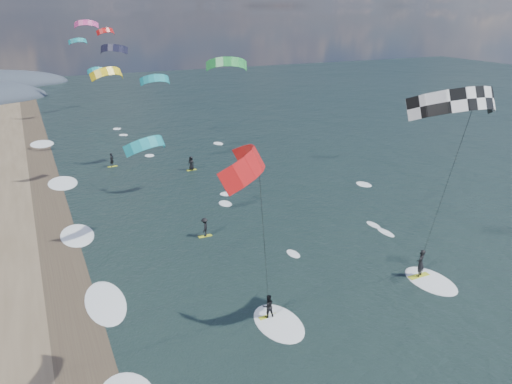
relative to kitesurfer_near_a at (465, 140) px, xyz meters
name	(u,v)px	position (x,y,z in m)	size (l,w,h in m)	color
wet_sand_strip	(83,359)	(-18.78, 5.89, -11.21)	(3.00, 240.00, 0.00)	#382D23
kitesurfer_near_a	(465,140)	(0.00, 0.00, 0.00)	(8.06, 8.52, 14.54)	#BFCD24
kitesurfer_near_b	(266,229)	(-10.50, 1.02, -3.24)	(6.59, 9.05, 13.06)	#BFCD24
far_kitesurfers	(179,188)	(-7.11, 27.00, -10.41)	(8.99, 23.13, 1.61)	#BFCD24
bg_kite_field	(116,55)	(-7.98, 49.81, 0.32)	(12.32, 73.13, 9.50)	black
shoreline_surf	(94,307)	(-17.58, 10.64, -11.21)	(2.40, 79.40, 0.11)	white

